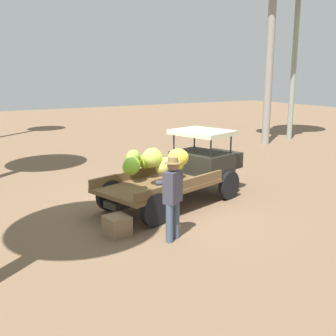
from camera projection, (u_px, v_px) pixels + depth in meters
name	position (u px, v px, depth m)	size (l,w,h in m)	color
ground_plane	(163.00, 204.00, 10.69)	(60.00, 60.00, 0.00)	brown
truck	(180.00, 168.00, 10.77)	(4.66, 2.69, 1.83)	black
farmer	(172.00, 194.00, 8.22)	(0.57, 0.54, 1.74)	#435269
wooden_crate	(117.00, 225.00, 8.67)	(0.50, 0.47, 0.41)	#84684A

